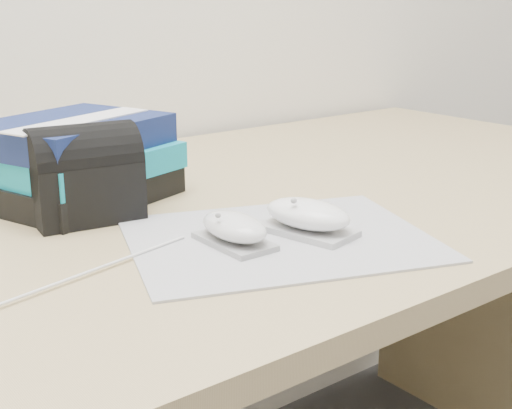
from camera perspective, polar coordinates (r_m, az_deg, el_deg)
desk at (r=1.14m, az=-3.80°, el=-10.04°), size 1.60×0.80×0.73m
mousepad at (r=0.83m, az=1.87°, el=-2.76°), size 0.41×0.37×0.00m
mouse_rear at (r=0.80m, az=-1.75°, el=-2.00°), size 0.06×0.10×0.04m
mouse_front at (r=0.84m, az=4.15°, el=-0.99°), size 0.08×0.12×0.05m
usb_cable at (r=0.75m, az=-12.42°, el=-4.98°), size 0.24×0.06×0.00m
book_stack at (r=1.00m, az=-14.04°, el=3.42°), size 0.28×0.25×0.12m
pouch at (r=0.92m, az=-13.61°, el=2.41°), size 0.14×0.11×0.12m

